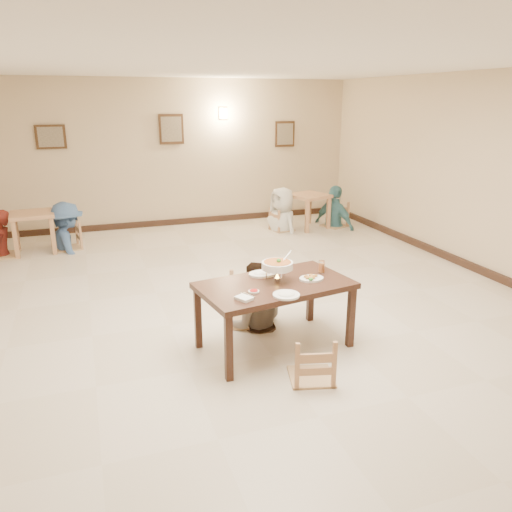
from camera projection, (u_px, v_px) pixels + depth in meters
name	position (u px, v px, depth m)	size (l,w,h in m)	color
floor	(241.00, 315.00, 6.24)	(10.00, 10.00, 0.00)	beige
ceiling	(238.00, 58.00, 5.34)	(10.00, 10.00, 0.00)	white
wall_back	(167.00, 154.00, 10.30)	(10.00, 10.00, 0.00)	beige
wall_right	(509.00, 179.00, 7.04)	(10.00, 10.00, 0.00)	beige
baseboard_back	(171.00, 222.00, 10.70)	(8.00, 0.06, 0.12)	#311E15
baseboard_right	(493.00, 275.00, 7.47)	(0.06, 10.00, 0.12)	#311E15
picture_a	(51.00, 137.00, 9.45)	(0.55, 0.04, 0.45)	#3C2616
picture_b	(171.00, 129.00, 10.14)	(0.50, 0.04, 0.60)	#3C2616
picture_c	(285.00, 134.00, 10.97)	(0.45, 0.04, 0.55)	#3C2616
wall_sconce	(223.00, 113.00, 10.39)	(0.16, 0.05, 0.22)	#FFD88C
main_table	(275.00, 290.00, 5.26)	(1.70, 1.13, 0.74)	#3C2016
chair_far	(249.00, 279.00, 5.91)	(0.51, 0.51, 1.09)	tan
chair_near	(313.00, 336.00, 4.71)	(0.42, 0.42, 0.89)	tan
main_diner	(255.00, 262.00, 5.75)	(0.77, 0.60, 1.58)	gray
curry_warmer	(277.00, 266.00, 5.23)	(0.37, 0.33, 0.30)	silver
rice_plate_far	(263.00, 274.00, 5.47)	(0.31, 0.31, 0.07)	white
rice_plate_near	(286.00, 295.00, 4.89)	(0.27, 0.27, 0.06)	white
fried_plate	(311.00, 278.00, 5.32)	(0.27, 0.27, 0.06)	white
chili_dish	(254.00, 291.00, 4.98)	(0.11, 0.11, 0.02)	white
napkin_cutlery	(244.00, 298.00, 4.80)	(0.21, 0.25, 0.03)	white
drink_glass	(322.00, 267.00, 5.54)	(0.07, 0.07, 0.14)	white
bg_table_left	(33.00, 220.00, 8.66)	(0.76, 0.76, 0.71)	tan
bg_table_right	(309.00, 201.00, 10.30)	(0.89, 0.89, 0.71)	tan
bg_chair_lr	(66.00, 224.00, 8.88)	(0.43, 0.43, 0.92)	tan
bg_chair_rl	(282.00, 210.00, 10.17)	(0.41, 0.41, 0.87)	tan
bg_chair_rr	(335.00, 204.00, 10.46)	(0.46, 0.46, 0.97)	tan
bg_diner_b	(63.00, 202.00, 8.76)	(1.10, 0.63, 1.70)	#486EA7
bg_diner_c	(282.00, 187.00, 10.03)	(0.87, 0.56, 1.78)	silver
bg_diner_d	(336.00, 186.00, 10.35)	(1.02, 0.42, 1.74)	teal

